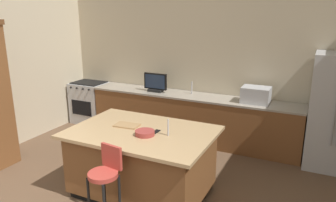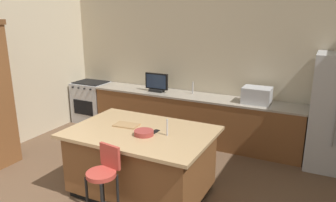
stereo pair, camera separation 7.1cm
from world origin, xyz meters
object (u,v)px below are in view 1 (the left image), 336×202
object	(u,v)px
cell_phone	(156,132)
tv_monitor	(155,83)
microwave	(256,95)
range_oven	(90,102)
kitchen_island	(142,161)
bar_stool_center	(106,181)
fruit_bowl	(145,133)
cutting_board	(127,125)

from	to	relation	value
cell_phone	tv_monitor	bearing A→B (deg)	121.24
cell_phone	microwave	bearing A→B (deg)	69.45
range_oven	microwave	xyz separation A→B (m)	(3.66, 0.00, 0.59)
kitchen_island	bar_stool_center	size ratio (longest dim) A/B	1.91
cell_phone	range_oven	bearing A→B (deg)	146.94
kitchen_island	fruit_bowl	xyz separation A→B (m)	(0.12, -0.12, 0.48)
bar_stool_center	range_oven	bearing A→B (deg)	140.16
cutting_board	bar_stool_center	bearing A→B (deg)	-72.75
kitchen_island	tv_monitor	bearing A→B (deg)	112.91
fruit_bowl	cutting_board	world-z (taller)	fruit_bowl
cutting_board	fruit_bowl	bearing A→B (deg)	-25.88
range_oven	bar_stool_center	bearing A→B (deg)	-48.61
tv_monitor	cutting_board	size ratio (longest dim) A/B	1.43
microwave	cutting_board	xyz separation A→B (m)	(-1.38, -2.00, -0.12)
bar_stool_center	cutting_board	world-z (taller)	bar_stool_center
range_oven	fruit_bowl	distance (m)	3.50
fruit_bowl	cell_phone	bearing A→B (deg)	65.52
microwave	kitchen_island	bearing A→B (deg)	-117.86
range_oven	cutting_board	xyz separation A→B (m)	(2.28, -2.00, 0.47)
cutting_board	kitchen_island	bearing A→B (deg)	-14.53
fruit_bowl	cutting_board	distance (m)	0.44
kitchen_island	cutting_board	xyz separation A→B (m)	(-0.28, 0.07, 0.46)
kitchen_island	cell_phone	size ratio (longest dim) A/B	12.78
range_oven	microwave	bearing A→B (deg)	0.02
cell_phone	fruit_bowl	bearing A→B (deg)	-111.08
fruit_bowl	bar_stool_center	bearing A→B (deg)	-99.12
kitchen_island	bar_stool_center	distance (m)	0.85
bar_stool_center	fruit_bowl	bearing A→B (deg)	89.65
microwave	bar_stool_center	bearing A→B (deg)	-110.55
tv_monitor	bar_stool_center	distance (m)	3.03
bar_stool_center	fruit_bowl	xyz separation A→B (m)	(0.12, 0.72, 0.35)
tv_monitor	kitchen_island	bearing A→B (deg)	-67.09
tv_monitor	cell_phone	size ratio (longest dim) A/B	3.22
kitchen_island	cell_phone	distance (m)	0.50
bar_stool_center	cell_phone	distance (m)	0.95
cell_phone	kitchen_island	bearing A→B (deg)	-165.00
kitchen_island	cutting_board	distance (m)	0.54
range_oven	fruit_bowl	size ratio (longest dim) A/B	3.67
tv_monitor	cutting_board	distance (m)	2.04
microwave	bar_stool_center	xyz separation A→B (m)	(-1.09, -2.91, -0.44)
microwave	tv_monitor	world-z (taller)	tv_monitor
fruit_bowl	cell_phone	distance (m)	0.18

